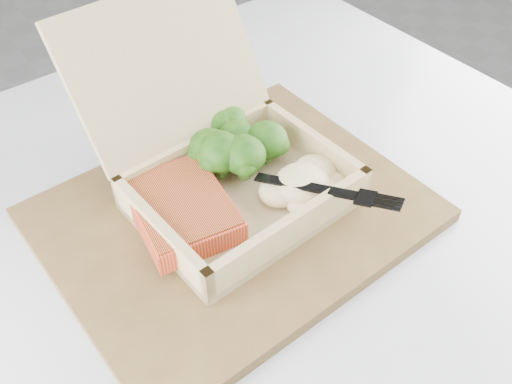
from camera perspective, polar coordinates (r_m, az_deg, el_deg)
floor at (r=1.49m, az=-5.58°, el=-10.19°), size 4.00×4.00×0.00m
cafe_table at (r=0.75m, az=1.15°, el=-14.98°), size 0.94×0.94×0.76m
serving_tray at (r=0.61m, az=-2.25°, el=-2.28°), size 0.40×0.33×0.02m
takeout_container at (r=0.60m, az=-3.97°, el=4.06°), size 0.24×0.27×0.18m
salmon_fillet at (r=0.58m, az=-7.51°, el=-1.73°), size 0.10×0.13×0.02m
broccoli_pile at (r=0.64m, az=-1.91°, el=4.88°), size 0.11×0.11×0.04m
mashed_potatoes at (r=0.60m, az=4.67°, el=0.82°), size 0.10×0.08×0.03m
plastic_fork at (r=0.58m, az=3.07°, el=1.20°), size 0.09×0.15×0.02m
receipt at (r=0.76m, az=-11.07°, el=6.93°), size 0.07×0.13×0.00m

